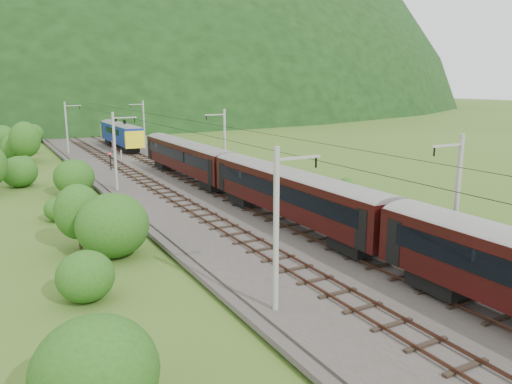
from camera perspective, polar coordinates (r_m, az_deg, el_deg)
ground at (r=28.58m, az=13.15°, el=-10.91°), size 600.00×600.00×0.00m
railbed at (r=36.06m, az=2.52°, el=-5.40°), size 14.00×220.00×0.30m
track_left at (r=34.86m, az=-0.87°, el=-5.64°), size 2.40×220.00×0.27m
track_right at (r=37.24m, az=5.69°, el=-4.52°), size 2.40×220.00×0.27m
catenary_left at (r=53.08m, az=-15.75°, el=4.69°), size 2.54×192.28×8.00m
catenary_right at (r=57.05m, az=-3.66°, el=5.63°), size 2.54×192.28×8.00m
overhead_wires at (r=34.59m, az=2.63°, el=5.64°), size 4.83×198.00×0.03m
mountain_main at (r=280.13m, az=-25.37°, el=8.87°), size 504.00×360.00×244.00m
train at (r=29.56m, az=15.96°, el=-3.14°), size 2.93×138.63×5.09m
hazard_post_near at (r=75.85m, az=-15.16°, el=4.18°), size 0.14×0.14×1.31m
hazard_post_far at (r=85.60m, az=-16.09°, el=5.11°), size 0.17×0.17×1.61m
signal at (r=66.05m, az=-16.31°, el=3.53°), size 0.25×0.25×2.22m
vegetation_left at (r=45.64m, az=-22.75°, el=-0.02°), size 13.13×145.41×5.95m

